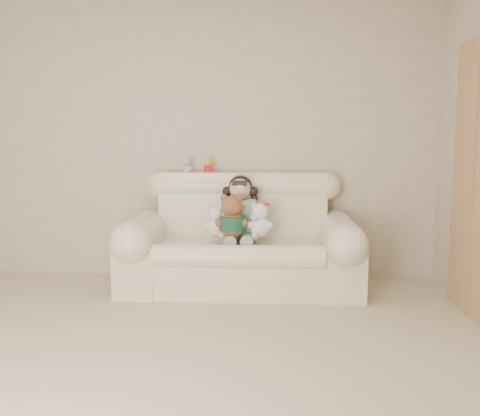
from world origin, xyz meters
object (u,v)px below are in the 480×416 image
Objects in this scene: sofa at (241,233)px; seated_child at (240,208)px; brown_teddy at (232,212)px; white_cat at (260,216)px; cream_teddy at (215,218)px.

sofa reaches higher than seated_child.
sofa is 3.46× the size of seated_child.
brown_teddy is 0.25m from white_cat.
white_cat is at bearing -46.30° from seated_child.
seated_child reaches higher than brown_teddy.
brown_teddy is at bearing -106.98° from seated_child.
brown_teddy is 1.36× the size of cream_teddy.
sofa is at bearing -85.48° from seated_child.
cream_teddy is (-0.39, -0.02, -0.02)m from white_cat.
sofa is 0.26m from white_cat.
cream_teddy is (-0.21, -0.20, -0.06)m from seated_child.
sofa is 0.26m from brown_teddy.
white_cat reaches higher than cream_teddy.
brown_teddy is (-0.06, -0.22, -0.00)m from seated_child.
seated_child is at bearing 96.43° from sofa.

